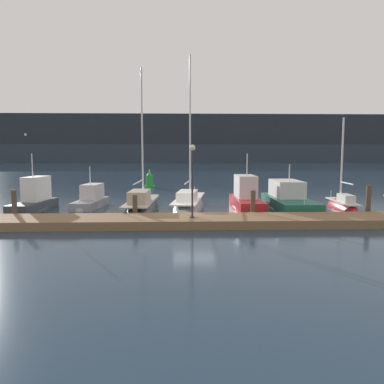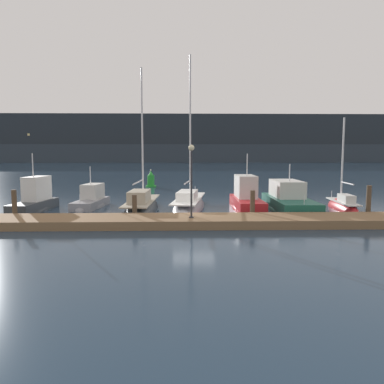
{
  "view_description": "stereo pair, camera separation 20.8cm",
  "coord_description": "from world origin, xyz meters",
  "views": [
    {
      "loc": [
        -0.9,
        -22.02,
        3.97
      ],
      "look_at": [
        0.0,
        3.22,
        1.2
      ],
      "focal_mm": 35.0,
      "sensor_mm": 36.0,
      "label": 1
    },
    {
      "loc": [
        -0.69,
        -22.02,
        3.97
      ],
      "look_at": [
        0.0,
        3.22,
        1.2
      ],
      "focal_mm": 35.0,
      "sensor_mm": 36.0,
      "label": 2
    }
  ],
  "objects": [
    {
      "name": "sailboat_berth_7",
      "position": [
        10.23,
        2.77,
        0.1
      ],
      "size": [
        1.47,
        5.16,
        6.94
      ],
      "color": "red",
      "rests_on": "ground"
    },
    {
      "name": "mooring_pile_3",
      "position": [
        10.29,
        -0.53,
        0.98
      ],
      "size": [
        0.28,
        0.28,
        1.97
      ],
      "primitive_type": "cylinder",
      "color": "#4C3D2D",
      "rests_on": "ground"
    },
    {
      "name": "sailboat_berth_3",
      "position": [
        -3.41,
        2.98,
        0.14
      ],
      "size": [
        2.38,
        8.1,
        10.23
      ],
      "color": "#2D3338",
      "rests_on": "ground"
    },
    {
      "name": "motorboat_berth_6",
      "position": [
        6.57,
        2.92,
        0.37
      ],
      "size": [
        2.69,
        7.52,
        3.61
      ],
      "color": "#195647",
      "rests_on": "ground"
    },
    {
      "name": "dock",
      "position": [
        0.0,
        -2.18,
        0.23
      ],
      "size": [
        27.05,
        2.8,
        0.45
      ],
      "primitive_type": "cube",
      "color": "brown",
      "rests_on": "ground"
    },
    {
      "name": "ground_plane",
      "position": [
        0.0,
        0.0,
        0.0
      ],
      "size": [
        400.0,
        400.0,
        0.0
      ],
      "primitive_type": "plane",
      "color": "#1E3347"
    },
    {
      "name": "hillside_backdrop",
      "position": [
        0.11,
        120.8,
        8.01
      ],
      "size": [
        240.0,
        23.0,
        17.34
      ],
      "color": "#232B33",
      "rests_on": "ground"
    },
    {
      "name": "motorboat_berth_2",
      "position": [
        -7.15,
        4.48,
        0.23
      ],
      "size": [
        2.15,
        4.9,
        3.54
      ],
      "color": "gray",
      "rests_on": "ground"
    },
    {
      "name": "mooring_pile_2",
      "position": [
        3.43,
        -0.53,
        0.85
      ],
      "size": [
        0.28,
        0.28,
        1.69
      ],
      "primitive_type": "cylinder",
      "color": "#4C3D2D",
      "rests_on": "ground"
    },
    {
      "name": "mooring_pile_0",
      "position": [
        -10.29,
        -0.53,
        0.88
      ],
      "size": [
        0.28,
        0.28,
        1.77
      ],
      "primitive_type": "cylinder",
      "color": "#4C3D2D",
      "rests_on": "ground"
    },
    {
      "name": "dock_lamppost",
      "position": [
        -0.19,
        -2.48,
        3.04
      ],
      "size": [
        0.32,
        0.32,
        3.85
      ],
      "color": "#2D2D33",
      "rests_on": "dock"
    },
    {
      "name": "sailboat_berth_4",
      "position": [
        -0.2,
        3.76,
        0.12
      ],
      "size": [
        3.13,
        8.68,
        11.33
      ],
      "color": "gray",
      "rests_on": "ground"
    },
    {
      "name": "mooring_pile_1",
      "position": [
        -3.43,
        -0.53,
        0.73
      ],
      "size": [
        0.28,
        0.28,
        1.46
      ],
      "primitive_type": "cylinder",
      "color": "#4C3D2D",
      "rests_on": "ground"
    },
    {
      "name": "motorboat_berth_5",
      "position": [
        3.73,
        3.19,
        0.42
      ],
      "size": [
        1.87,
        6.09,
        4.4
      ],
      "color": "red",
      "rests_on": "ground"
    },
    {
      "name": "motorboat_berth_1",
      "position": [
        -10.53,
        2.96,
        0.42
      ],
      "size": [
        2.16,
        5.13,
        4.38
      ],
      "color": "#2D3338",
      "rests_on": "ground"
    },
    {
      "name": "channel_buoy",
      "position": [
        -4.14,
        19.62,
        0.72
      ],
      "size": [
        1.17,
        1.17,
        1.94
      ],
      "color": "green",
      "rests_on": "ground"
    }
  ]
}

